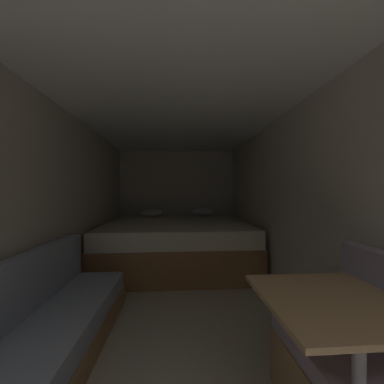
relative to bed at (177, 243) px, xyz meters
name	(u,v)px	position (x,y,z in m)	size (l,w,h in m)	color
ground_plane	(177,309)	(0.00, -1.45, -0.37)	(6.99, 6.99, 0.00)	#B2A893
wall_back	(177,199)	(0.00, 1.07, 0.71)	(2.56, 0.05, 2.15)	beige
wall_left	(55,209)	(-1.26, -1.45, 0.71)	(0.05, 4.99, 2.15)	beige
wall_right	(291,207)	(1.26, -1.45, 0.71)	(0.05, 4.99, 2.15)	beige
ceiling_slab	(177,105)	(0.00, -1.45, 1.81)	(2.56, 4.99, 0.05)	white
bed	(177,243)	(0.00, 0.00, 0.00)	(2.34, 2.01, 0.90)	olive
sofa_left	(24,353)	(-0.96, -2.36, -0.13)	(0.61, 2.30, 0.77)	#9E7247
dinette_table	(332,323)	(0.72, -2.81, 0.27)	(0.63, 0.61, 0.75)	tan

